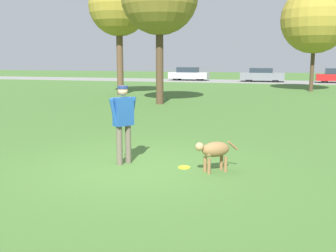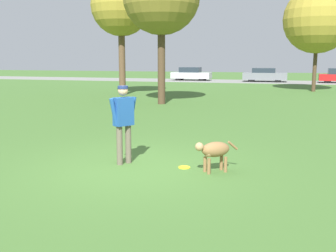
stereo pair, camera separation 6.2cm
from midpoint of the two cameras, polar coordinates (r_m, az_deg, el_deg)
The scene contains 9 objects.
ground_plane at distance 8.49m, azimuth -4.68°, elevation -5.94°, with size 120.00×120.00×0.00m, color #426B2D.
far_road_strip at distance 40.63m, azimuth 12.24°, elevation 6.32°, with size 120.00×6.00×0.01m.
person at distance 8.56m, azimuth -6.28°, elevation 1.17°, with size 0.45×0.63×1.72m.
dog at distance 8.03m, azimuth 6.92°, elevation -3.57°, with size 0.83×0.69×0.64m.
frisbee at distance 8.41m, azimuth 2.59°, elevation -6.01°, with size 0.25×0.25×0.02m.
tree_far_right at distance 29.66m, azimuth 20.96°, elevation 14.26°, with size 4.64×4.64×7.26m.
tree_far_left at distance 25.44m, azimuth -6.77°, elevation 16.87°, with size 3.72×3.72×7.37m.
parked_car_silver at distance 41.89m, azimuth 3.41°, elevation 7.54°, with size 4.14×1.70×1.39m.
parked_car_grey at distance 40.45m, azimuth 13.91°, elevation 7.20°, with size 4.26×1.86×1.36m.
Camera 2 is at (2.98, -7.61, 2.29)m, focal length 42.00 mm.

